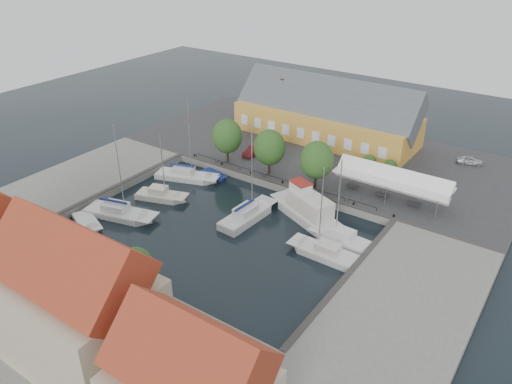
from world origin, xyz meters
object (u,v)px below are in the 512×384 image
at_px(west_boat_d, 119,214).
at_px(east_boat_a, 341,240).
at_px(car_red, 253,150).
at_px(warehouse, 324,115).
at_px(west_boat_b, 161,197).
at_px(trawler, 307,211).
at_px(east_boat_b, 325,254).
at_px(west_boat_a, 186,177).
at_px(launch_nw, 213,176).
at_px(launch_sw, 87,223).
at_px(car_silver, 470,160).
at_px(center_sailboat, 247,217).
at_px(tent_canopy, 392,180).

bearing_deg(west_boat_d, east_boat_a, 22.40).
bearing_deg(car_red, west_boat_d, -103.96).
xyz_separation_m(warehouse, west_boat_b, (-7.90, -28.36, -4.17)).
relative_size(trawler, east_boat_b, 1.00).
bearing_deg(warehouse, west_boat_a, -112.14).
relative_size(trawler, launch_nw, 2.33).
bearing_deg(west_boat_a, launch_sw, -95.73).
relative_size(east_boat_a, west_boat_a, 0.86).
relative_size(car_silver, east_boat_b, 0.33).
xyz_separation_m(center_sailboat, east_boat_a, (11.19, 1.90, -0.10)).
relative_size(launch_sw, launch_nw, 1.27).
bearing_deg(launch_sw, car_red, 77.10).
bearing_deg(launch_nw, west_boat_d, -99.85).
relative_size(tent_canopy, center_sailboat, 1.17).
relative_size(tent_canopy, trawler, 1.31).
relative_size(tent_canopy, east_boat_b, 1.32).
xyz_separation_m(car_silver, launch_nw, (-28.39, -21.94, -1.50)).
height_order(east_boat_a, east_boat_b, east_boat_b).
height_order(west_boat_a, launch_sw, west_boat_a).
bearing_deg(launch_nw, tent_canopy, 14.18).
height_order(car_silver, launch_nw, car_silver).
bearing_deg(warehouse, tent_canopy, -39.86).
bearing_deg(east_boat_a, warehouse, 122.06).
xyz_separation_m(warehouse, east_boat_a, (15.24, -24.33, -4.17)).
relative_size(west_boat_b, launch_sw, 1.61).
bearing_deg(west_boat_d, car_red, 79.34).
relative_size(center_sailboat, west_boat_d, 0.98).
bearing_deg(east_boat_a, car_silver, 75.78).
bearing_deg(warehouse, west_boat_b, -105.57).
bearing_deg(center_sailboat, launch_sw, -142.06).
xyz_separation_m(car_silver, car_red, (-26.78, -14.56, 0.09)).
relative_size(east_boat_b, west_boat_b, 1.13).
height_order(east_boat_b, west_boat_b, east_boat_b).
xyz_separation_m(warehouse, car_red, (-4.80, -12.28, -2.74)).
relative_size(west_boat_d, launch_sw, 2.09).
height_order(trawler, east_boat_a, east_boat_a).
bearing_deg(west_boat_d, east_boat_b, 15.45).
xyz_separation_m(car_red, launch_nw, (-1.60, -7.39, -1.59)).
relative_size(east_boat_a, launch_sw, 1.75).
bearing_deg(car_red, trawler, -37.43).
bearing_deg(warehouse, center_sailboat, -81.23).
bearing_deg(east_boat_a, tent_canopy, 82.62).
bearing_deg(east_boat_b, west_boat_a, 167.37).
relative_size(car_red, launch_sw, 0.71).
bearing_deg(launch_sw, launch_nw, 76.84).
relative_size(warehouse, east_boat_b, 2.69).
bearing_deg(west_boat_a, east_boat_b, -12.63).
height_order(west_boat_b, launch_nw, west_boat_b).
distance_m(east_boat_a, west_boat_d, 26.16).
relative_size(warehouse, west_boat_b, 3.05).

